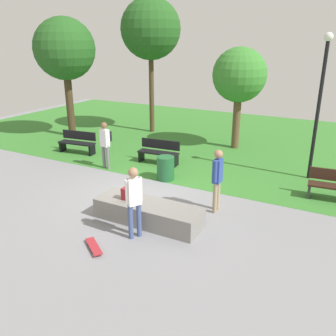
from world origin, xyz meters
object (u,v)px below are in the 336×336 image
at_px(tree_slender_maple, 151,29).
at_px(lamp_post, 320,95).
at_px(park_bench_near_lamppost, 159,151).
at_px(pedestrian_with_backpack, 105,141).
at_px(tree_tall_oak, 65,50).
at_px(skater_performing_trick, 134,197).
at_px(skateboard_by_ledge, 94,246).
at_px(trash_bin, 166,168).
at_px(concrete_ledge, 148,213).
at_px(park_bench_far_right, 78,142).
at_px(backpack_on_ledge, 127,194).
at_px(skater_watching, 217,176).
at_px(tree_leaning_ash, 239,76).

xyz_separation_m(tree_slender_maple, lamp_post, (8.19, -3.19, -2.14)).
distance_m(park_bench_near_lamppost, pedestrian_with_backpack, 2.11).
bearing_deg(tree_tall_oak, skater_performing_trick, -39.70).
height_order(skateboard_by_ledge, tree_tall_oak, tree_tall_oak).
distance_m(trash_bin, pedestrian_with_backpack, 2.57).
xyz_separation_m(concrete_ledge, park_bench_far_right, (-5.79, 3.85, 0.21)).
relative_size(tree_tall_oak, trash_bin, 6.80).
relative_size(park_bench_near_lamppost, trash_bin, 1.99).
distance_m(lamp_post, trash_bin, 5.56).
relative_size(skater_performing_trick, tree_slender_maple, 0.28).
bearing_deg(trash_bin, park_bench_far_right, 168.63).
bearing_deg(park_bench_far_right, park_bench_near_lamppost, 6.52).
distance_m(backpack_on_ledge, skater_watching, 2.49).
height_order(skater_watching, trash_bin, skater_watching).
relative_size(skater_performing_trick, skateboard_by_ledge, 2.36).
bearing_deg(skater_watching, lamp_post, 63.55).
bearing_deg(backpack_on_ledge, lamp_post, 52.40).
distance_m(park_bench_far_right, tree_slender_maple, 6.58).
bearing_deg(tree_leaning_ash, trash_bin, -100.73).
bearing_deg(skater_performing_trick, skater_watching, 61.00).
bearing_deg(park_bench_near_lamppost, skater_performing_trick, -66.72).
distance_m(lamp_post, pedestrian_with_backpack, 7.50).
relative_size(backpack_on_ledge, lamp_post, 0.07).
relative_size(tree_tall_oak, tree_leaning_ash, 1.30).
height_order(tree_slender_maple, lamp_post, tree_slender_maple).
relative_size(skateboard_by_ledge, park_bench_near_lamppost, 0.47).
relative_size(skater_performing_trick, lamp_post, 0.38).
relative_size(skateboard_by_ledge, lamp_post, 0.16).
distance_m(skateboard_by_ledge, tree_leaning_ash, 9.90).
height_order(concrete_ledge, pedestrian_with_backpack, pedestrian_with_backpack).
relative_size(skateboard_by_ledge, tree_tall_oak, 0.14).
xyz_separation_m(concrete_ledge, tree_tall_oak, (-7.96, 5.89, 3.83)).
height_order(park_bench_far_right, tree_leaning_ash, tree_leaning_ash).
relative_size(skater_watching, tree_slender_maple, 0.28).
distance_m(skateboard_by_ledge, trash_bin, 4.65).
height_order(backpack_on_ledge, skateboard_by_ledge, backpack_on_ledge).
distance_m(skater_watching, pedestrian_with_backpack, 5.09).
relative_size(park_bench_near_lamppost, pedestrian_with_backpack, 0.93).
distance_m(skateboard_by_ledge, pedestrian_with_backpack, 5.59).
height_order(skater_watching, park_bench_near_lamppost, skater_watching).
bearing_deg(skater_watching, park_bench_far_right, 161.29).
relative_size(concrete_ledge, park_bench_near_lamppost, 1.77).
bearing_deg(backpack_on_ledge, trash_bin, 96.63).
bearing_deg(park_bench_near_lamppost, tree_tall_oak, 164.64).
distance_m(skateboard_by_ledge, tree_tall_oak, 11.41).
xyz_separation_m(concrete_ledge, skater_performing_trick, (0.11, -0.81, 0.80)).
height_order(park_bench_near_lamppost, trash_bin, park_bench_near_lamppost).
distance_m(skater_watching, tree_slender_maple, 10.25).
distance_m(skateboard_by_ledge, lamp_post, 8.47).
distance_m(skateboard_by_ledge, tree_slender_maple, 12.21).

